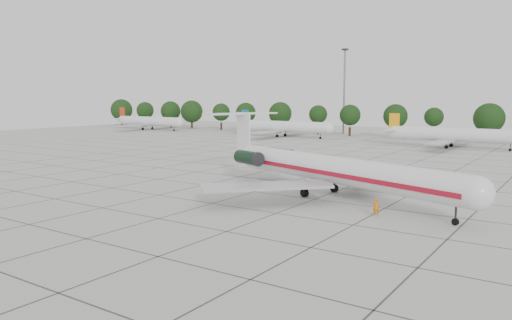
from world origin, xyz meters
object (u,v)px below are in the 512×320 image
(ground_crew, at_px, (376,207))
(bg_airliner_b, at_px, (284,127))
(bg_airliner_a, at_px, (149,121))
(floodlight_mast, at_px, (344,86))
(main_airliner, at_px, (324,168))
(bg_airliner_c, at_px, (453,135))

(ground_crew, xyz_separation_m, bg_airliner_b, (-55.05, 74.74, 2.04))
(ground_crew, height_order, bg_airliner_b, bg_airliner_b)
(bg_airliner_a, bearing_deg, floodlight_mast, 18.58)
(main_airliner, distance_m, bg_airliner_c, 63.51)
(bg_airliner_a, distance_m, floodlight_mast, 66.24)
(main_airliner, height_order, bg_airliner_b, main_airliner)
(bg_airliner_a, relative_size, floodlight_mast, 1.11)
(bg_airliner_a, bearing_deg, main_airliner, -34.54)
(ground_crew, height_order, floodlight_mast, floodlight_mast)
(bg_airliner_a, distance_m, bg_airliner_b, 53.26)
(bg_airliner_a, bearing_deg, bg_airliner_c, -2.90)
(ground_crew, xyz_separation_m, bg_airliner_a, (-108.31, 74.90, 2.04))
(main_airliner, relative_size, bg_airliner_b, 1.34)
(bg_airliner_a, height_order, bg_airliner_c, same)
(bg_airliner_b, height_order, floodlight_mast, floodlight_mast)
(bg_airliner_b, bearing_deg, bg_airliner_c, -6.02)
(floodlight_mast, bearing_deg, ground_crew, -64.11)
(bg_airliner_a, xyz_separation_m, floodlight_mast, (61.86, 20.80, 11.37))
(bg_airliner_c, bearing_deg, main_airliner, -89.92)
(ground_crew, bearing_deg, main_airliner, -66.99)
(main_airliner, relative_size, bg_airliner_c, 1.34)
(bg_airliner_b, xyz_separation_m, bg_airliner_c, (46.25, -4.88, 0.00))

